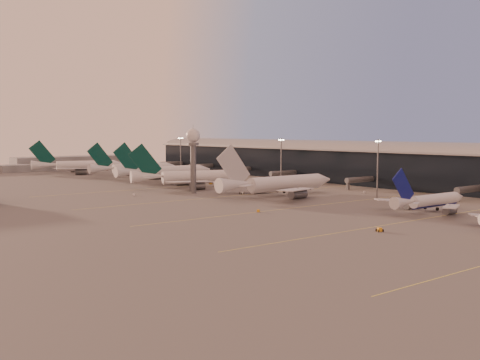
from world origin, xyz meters
TOP-DOWN VIEW (x-y plane):
  - ground at (0.00, 0.00)m, footprint 700.00×700.00m
  - taxiway_markings at (30.00, 56.00)m, footprint 180.00×185.25m
  - terminal at (107.88, 110.09)m, footprint 57.00×362.00m
  - radar_tower at (5.00, 120.00)m, footprint 6.40×6.40m
  - mast_b at (55.00, 55.00)m, footprint 3.60×0.56m
  - mast_c at (50.00, 110.00)m, footprint 3.60×0.56m
  - mast_d at (48.00, 200.00)m, footprint 3.60×0.56m
  - distant_horizon at (2.62, 325.14)m, footprint 165.00×37.50m
  - narrowbody_mid at (37.43, 18.04)m, footprint 41.26×32.96m
  - widebody_white at (28.33, 87.27)m, footprint 65.62×52.61m
  - greentail_a at (18.26, 142.38)m, footprint 60.28×48.04m
  - greentail_b at (27.16, 182.88)m, footprint 61.75×49.83m
  - greentail_c at (27.55, 220.96)m, footprint 59.94×48.35m
  - greentail_d at (10.83, 268.86)m, footprint 60.79×48.47m
  - gsv_tug_mid at (-8.41, 3.80)m, footprint 4.35×3.48m
  - gsv_truck_b at (53.47, 43.59)m, footprint 5.81×2.53m
  - gsv_truck_c at (-10.56, 54.59)m, footprint 4.85×4.31m
  - gsv_catering_b at (66.57, 71.31)m, footprint 5.00×3.65m
  - gsv_tug_far at (19.56, 102.54)m, footprint 2.87×4.24m
  - gsv_truck_d at (-22.23, 126.60)m, footprint 2.64×5.20m
  - gsv_tug_hangar at (35.53, 149.82)m, footprint 3.76×2.86m

SIDE VIEW (x-z plane):
  - ground at x=0.00m, z-range 0.00..0.00m
  - taxiway_markings at x=30.00m, z-range 0.00..0.02m
  - gsv_tug_hangar at x=35.53m, z-range 0.01..0.96m
  - gsv_tug_mid at x=-8.41m, z-range 0.02..1.10m
  - gsv_tug_far at x=19.56m, z-range 0.02..1.15m
  - gsv_truck_c at x=-10.56m, z-range 0.02..1.96m
  - gsv_truck_d at x=-22.23m, z-range 0.02..2.02m
  - gsv_truck_b at x=53.47m, z-range 0.02..2.30m
  - gsv_catering_b at x=66.57m, z-range 0.00..3.76m
  - narrowbody_mid at x=37.43m, z-range -4.80..11.33m
  - greentail_c at x=27.55m, z-range -7.04..14.72m
  - distant_horizon at x=2.62m, z-range -0.61..8.39m
  - greentail_a at x=18.26m, z-range -7.25..15.16m
  - greentail_b at x=27.16m, z-range -7.25..15.17m
  - greentail_d at x=10.83m, z-range -7.30..15.27m
  - widebody_white at x=28.33m, z-range -7.54..15.55m
  - terminal at x=107.88m, z-range -1.00..22.04m
  - mast_b at x=55.00m, z-range 1.24..26.24m
  - mast_c at x=50.00m, z-range 1.24..26.24m
  - mast_d at x=48.00m, z-range 1.24..26.24m
  - radar_tower at x=5.00m, z-range 5.40..36.50m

